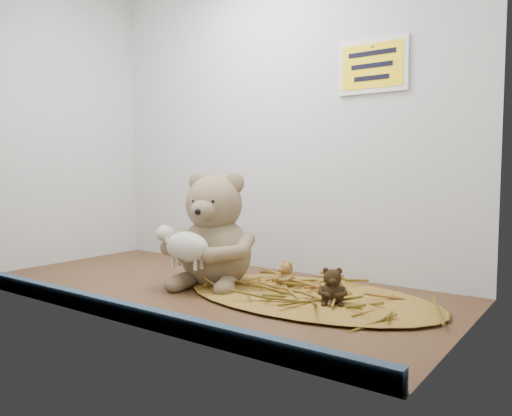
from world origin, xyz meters
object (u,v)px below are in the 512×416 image
Objects in this scene: main_teddy at (215,229)px; mini_teddy_brown at (332,284)px; mini_teddy_tan at (287,273)px; toy_lamb at (187,247)px.

mini_teddy_brown is (33.73, -1.82, -9.29)cm from main_teddy.
mini_teddy_tan is at bearing 1.12° from main_teddy.
main_teddy reaches higher than mini_teddy_brown.
toy_lamb is 35.29cm from mini_teddy_brown.
main_teddy is at bearing 147.50° from mini_teddy_brown.
main_teddy is 1.85× the size of toy_lamb.
mini_teddy_brown is at bearing 14.08° from toy_lamb.
mini_teddy_tan is at bearing 125.67° from mini_teddy_brown.
toy_lamb reaches higher than mini_teddy_tan.
toy_lamb is at bearing -111.33° from mini_teddy_tan.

